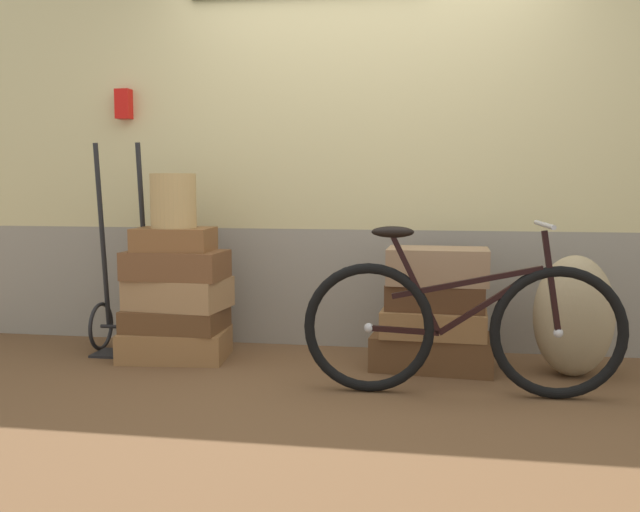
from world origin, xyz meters
TOP-DOWN VIEW (x-y plane):
  - ground at (0.00, 0.00)m, footprint 8.44×5.20m
  - station_building at (0.01, 0.85)m, footprint 6.44×0.74m
  - suitcase_0 at (-1.15, 0.26)m, footprint 0.68×0.49m
  - suitcase_1 at (-1.14, 0.27)m, footprint 0.60×0.42m
  - suitcase_2 at (-1.13, 0.28)m, footprint 0.63×0.46m
  - suitcase_3 at (-1.13, 0.26)m, footprint 0.62×0.38m
  - suitcase_4 at (-1.14, 0.28)m, footprint 0.49×0.36m
  - suitcase_5 at (0.45, 0.29)m, footprint 0.74×0.44m
  - suitcase_6 at (0.46, 0.26)m, footprint 0.62×0.38m
  - suitcase_7 at (0.47, 0.28)m, footprint 0.59×0.35m
  - suitcase_8 at (0.47, 0.28)m, footprint 0.59×0.36m
  - wicker_basket at (-1.14, 0.27)m, footprint 0.28×0.28m
  - luggage_trolley at (-1.54, 0.38)m, footprint 0.37×0.38m
  - burlap_sack at (1.24, 0.26)m, footprint 0.45×0.38m
  - bicycle at (0.60, -0.22)m, footprint 1.65×0.46m

SIDE VIEW (x-z plane):
  - ground at x=0.00m, z-range -0.06..0.00m
  - suitcase_0 at x=-1.15m, z-range 0.00..0.18m
  - suitcase_5 at x=0.45m, z-range 0.00..0.20m
  - suitcase_1 at x=-1.14m, z-range 0.18..0.32m
  - suitcase_6 at x=0.46m, z-range 0.20..0.36m
  - luggage_trolley at x=-1.54m, z-range -0.37..0.98m
  - burlap_sack at x=1.24m, z-range 0.00..0.69m
  - bicycle at x=0.60m, z-range -0.09..0.82m
  - suitcase_2 at x=-1.13m, z-range 0.32..0.51m
  - suitcase_7 at x=0.47m, z-range 0.36..0.51m
  - suitcase_3 at x=-1.13m, z-range 0.51..0.68m
  - suitcase_8 at x=0.47m, z-range 0.51..0.72m
  - suitcase_4 at x=-1.14m, z-range 0.68..0.82m
  - wicker_basket at x=-1.14m, z-range 0.82..1.16m
  - station_building at x=0.01m, z-range 0.00..2.72m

